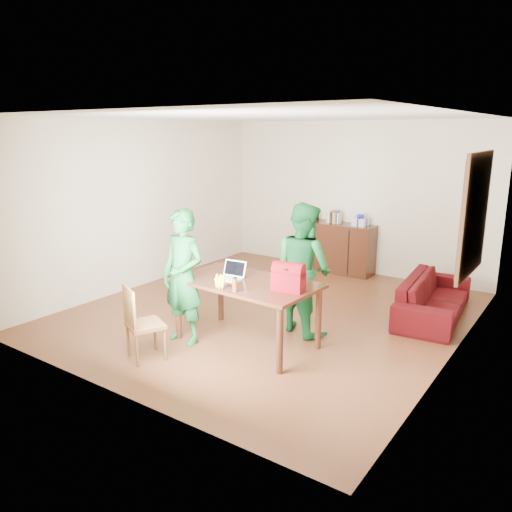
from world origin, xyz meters
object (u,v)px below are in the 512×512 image
Objects in this scene: person_near at (183,277)px; chair at (145,338)px; laptop at (229,276)px; red_bag at (288,279)px; sofa at (434,297)px; table at (246,289)px; bottle at (235,284)px; person_far at (303,268)px.

chair is at bearing -91.27° from person_near.
red_bag is (0.80, 0.04, 0.09)m from laptop.
table is at bearing 138.57° from sofa.
sofa is at bearing 57.11° from red_bag.
laptop reaches higher than bottle.
red_bag is at bearing 16.99° from person_near.
bottle is at bearing 60.12° from chair.
bottle is 0.59m from red_bag.
sofa is at bearing 60.89° from bottle.
red_bag reaches higher than laptop.
red_bag is at bearing 127.83° from person_far.
laptop is at bearing 135.43° from bottle.
person_far is at bearing 83.84° from chair.
sofa is (1.25, 1.48, -0.56)m from person_far.
person_far reaches higher than table.
person_near is 4.73× the size of red_bag.
bottle is at bearing -0.40° from person_near.
bottle is at bearing -149.79° from red_bag.
person_near is at bearing -173.72° from red_bag.
bottle is at bearing 99.64° from person_far.
bottle reaches higher than table.
sofa is at bearing -110.09° from person_far.
person_near reaches higher than chair.
red_bag is at bearing 39.11° from bottle.
person_near is (0.03, 0.62, 0.57)m from chair.
person_far is at bearing 49.72° from laptop.
person_near is 0.81m from bottle.
table is at bearing 84.78° from person_far.
person_near is 5.26× the size of laptop.
bottle is (0.84, 0.59, 0.63)m from chair.
person_near reaches higher than bottle.
table is 5.56× the size of laptop.
person_far is (1.02, 1.12, 0.01)m from person_near.
chair is (-0.70, -1.00, -0.44)m from table.
person_near is (-0.67, -0.38, 0.13)m from table.
table is 0.47m from bottle.
table is at bearing 79.93° from chair.
person_far is at bearing 98.79° from red_bag.
person_near reaches higher than sofa.
bottle is (0.34, -0.34, 0.04)m from laptop.
red_bag is (0.25, -0.78, 0.09)m from person_far.
laptop is at bearing 136.19° from sofa.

